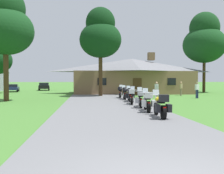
% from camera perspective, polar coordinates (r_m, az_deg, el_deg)
% --- Properties ---
extents(ground_plane, '(500.00, 500.00, 0.00)m').
position_cam_1_polar(ground_plane, '(24.29, -2.22, -2.81)').
color(ground_plane, '#42752D').
extents(asphalt_driveway, '(6.40, 80.00, 0.06)m').
position_cam_1_polar(asphalt_driveway, '(22.29, -1.92, -3.12)').
color(asphalt_driveway, slate).
rests_on(asphalt_driveway, ground).
extents(motorcycle_yellow_nearest_to_camera, '(0.75, 2.08, 1.30)m').
position_cam_1_polar(motorcycle_yellow_nearest_to_camera, '(12.33, 10.80, -4.20)').
color(motorcycle_yellow_nearest_to_camera, black).
rests_on(motorcycle_yellow_nearest_to_camera, asphalt_driveway).
extents(motorcycle_silver_second_in_row, '(0.85, 2.08, 1.30)m').
position_cam_1_polar(motorcycle_silver_second_in_row, '(14.60, 7.90, -3.30)').
color(motorcycle_silver_second_in_row, black).
rests_on(motorcycle_silver_second_in_row, asphalt_driveway).
extents(motorcycle_silver_third_in_row, '(0.92, 2.08, 1.30)m').
position_cam_1_polar(motorcycle_silver_third_in_row, '(16.85, 6.34, -2.66)').
color(motorcycle_silver_third_in_row, black).
rests_on(motorcycle_silver_third_in_row, asphalt_driveway).
extents(motorcycle_blue_fourth_in_row, '(0.87, 2.06, 1.30)m').
position_cam_1_polar(motorcycle_blue_fourth_in_row, '(19.15, 4.48, -2.12)').
color(motorcycle_blue_fourth_in_row, black).
rests_on(motorcycle_blue_fourth_in_row, asphalt_driveway).
extents(motorcycle_silver_fifth_in_row, '(0.79, 2.08, 1.30)m').
position_cam_1_polar(motorcycle_silver_fifth_in_row, '(21.44, 3.91, -1.76)').
color(motorcycle_silver_fifth_in_row, black).
rests_on(motorcycle_silver_fifth_in_row, asphalt_driveway).
extents(motorcycle_white_sixth_in_row, '(0.66, 2.08, 1.30)m').
position_cam_1_polar(motorcycle_white_sixth_in_row, '(23.90, 2.80, -1.40)').
color(motorcycle_white_sixth_in_row, black).
rests_on(motorcycle_white_sixth_in_row, asphalt_driveway).
extents(motorcycle_yellow_farthest_in_row, '(0.83, 2.07, 1.30)m').
position_cam_1_polar(motorcycle_yellow_farthest_in_row, '(25.92, 1.87, -1.17)').
color(motorcycle_yellow_farthest_in_row, black).
rests_on(motorcycle_yellow_farthest_in_row, asphalt_driveway).
extents(stone_lodge, '(16.83, 9.10, 5.79)m').
position_cam_1_polar(stone_lodge, '(36.62, 4.33, 2.58)').
color(stone_lodge, brown).
rests_on(stone_lodge, ground).
extents(bystander_tan_shirt_near_lodge, '(0.39, 0.46, 1.67)m').
position_cam_1_polar(bystander_tan_shirt_near_lodge, '(31.48, 15.08, -0.18)').
color(bystander_tan_shirt_near_lodge, '#75664C').
rests_on(bystander_tan_shirt_near_lodge, ground).
extents(bystander_white_shirt_beside_signpost, '(0.53, 0.32, 1.69)m').
position_cam_1_polar(bystander_white_shirt_beside_signpost, '(27.33, 18.37, -0.42)').
color(bystander_white_shirt_beside_signpost, navy).
rests_on(bystander_white_shirt_beside_signpost, ground).
extents(bystander_white_shirt_by_tree, '(0.37, 0.49, 1.67)m').
position_cam_1_polar(bystander_white_shirt_by_tree, '(28.48, 9.87, -0.32)').
color(bystander_white_shirt_by_tree, '#75664C').
rests_on(bystander_white_shirt_by_tree, ground).
extents(tree_left_near, '(4.85, 4.85, 9.86)m').
position_cam_1_polar(tree_left_near, '(24.71, -22.58, 12.67)').
color(tree_left_near, '#422D19').
rests_on(tree_left_near, ground).
extents(tree_by_lodge_front, '(4.76, 4.76, 10.09)m').
position_cam_1_polar(tree_by_lodge_front, '(29.67, -2.58, 11.43)').
color(tree_by_lodge_front, '#422D19').
rests_on(tree_by_lodge_front, ground).
extents(tree_right_of_lodge, '(6.41, 6.41, 12.16)m').
position_cam_1_polar(tree_right_of_lodge, '(41.97, 19.83, 9.81)').
color(tree_right_of_lodge, '#422D19').
rests_on(tree_right_of_lodge, ground).
extents(parked_black_suv_far_left, '(2.45, 4.81, 1.40)m').
position_cam_1_polar(parked_black_suv_far_left, '(48.42, -14.85, 0.21)').
color(parked_black_suv_far_left, black).
rests_on(parked_black_suv_far_left, ground).
extents(parked_navy_sedan_far_left, '(2.57, 4.46, 1.20)m').
position_cam_1_polar(parked_navy_sedan_far_left, '(43.71, -21.26, -0.15)').
color(parked_navy_sedan_far_left, navy).
rests_on(parked_navy_sedan_far_left, ground).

